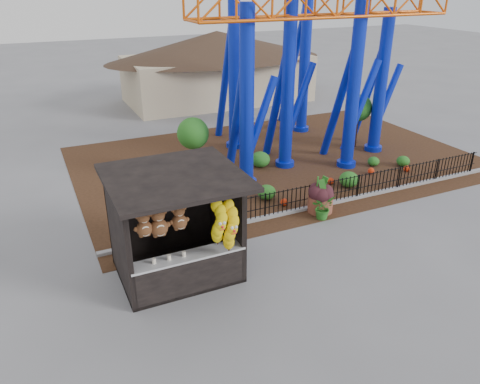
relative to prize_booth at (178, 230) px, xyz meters
name	(u,v)px	position (x,y,z in m)	size (l,w,h in m)	color
ground	(288,268)	(2.99, -0.91, -1.52)	(120.00, 120.00, 0.00)	slate
mulch_bed	(276,160)	(6.99, 7.09, -1.52)	(18.00, 12.00, 0.02)	#331E11
curb	(340,201)	(6.99, 2.09, -1.46)	(18.00, 0.18, 0.12)	gray
prize_booth	(178,230)	(0.00, 0.00, 0.00)	(3.50, 3.40, 3.12)	black
picket_fence	(360,186)	(7.89, 2.09, -1.02)	(12.20, 0.06, 1.00)	black
roller_coaster	(301,12)	(8.11, 7.31, 4.92)	(11.00, 6.37, 10.82)	#0B22C2
terracotta_planter	(320,204)	(5.88, 1.79, -1.22)	(0.90, 0.90, 0.61)	brown
planter_foliage	(321,188)	(5.88, 1.79, -0.59)	(0.70, 0.70, 0.64)	black
potted_plant	(323,208)	(5.65, 1.30, -1.10)	(0.76, 0.66, 0.84)	#1B5017
landscaping	(312,171)	(7.34, 4.60, -1.22)	(7.84, 4.48, 0.69)	#22601C
pavilion	(217,55)	(8.99, 19.09, 1.54)	(15.00, 15.00, 4.80)	#BFAD8C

